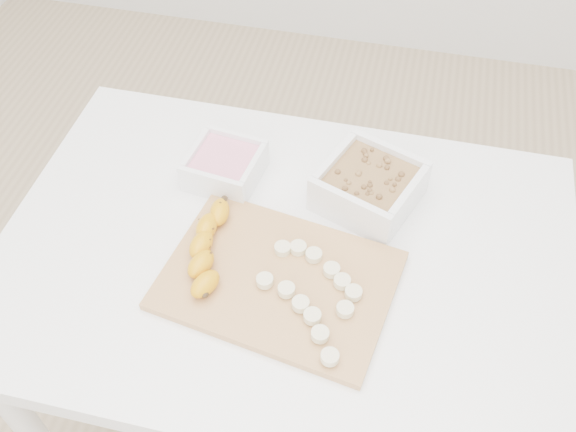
% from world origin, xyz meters
% --- Properties ---
extents(ground, '(3.50, 3.50, 0.00)m').
position_xyz_m(ground, '(0.00, 0.00, 0.00)').
color(ground, '#C6AD89').
rests_on(ground, ground).
extents(table, '(1.00, 0.70, 0.75)m').
position_xyz_m(table, '(0.00, 0.00, 0.65)').
color(table, white).
rests_on(table, ground).
extents(bowl_yogurt, '(0.14, 0.14, 0.06)m').
position_xyz_m(bowl_yogurt, '(-0.15, 0.15, 0.78)').
color(bowl_yogurt, white).
rests_on(bowl_yogurt, table).
extents(bowl_granola, '(0.21, 0.21, 0.08)m').
position_xyz_m(bowl_granola, '(0.12, 0.15, 0.79)').
color(bowl_granola, white).
rests_on(bowl_granola, table).
extents(cutting_board, '(0.41, 0.32, 0.01)m').
position_xyz_m(cutting_board, '(0.01, -0.07, 0.76)').
color(cutting_board, tan).
rests_on(cutting_board, table).
extents(banana, '(0.06, 0.20, 0.03)m').
position_xyz_m(banana, '(-0.12, -0.05, 0.78)').
color(banana, orange).
rests_on(banana, cutting_board).
extents(banana_slices, '(0.17, 0.22, 0.02)m').
position_xyz_m(banana_slices, '(0.07, -0.08, 0.77)').
color(banana_slices, beige).
rests_on(banana_slices, cutting_board).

